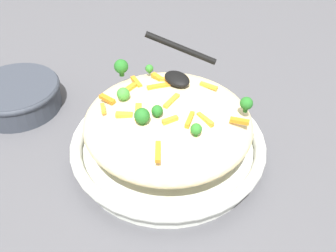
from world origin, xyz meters
TOP-DOWN VIEW (x-y plane):
  - ground_plane at (0.00, 0.00)m, footprint 2.40×2.40m
  - serving_bowl at (0.00, 0.00)m, footprint 0.37×0.37m
  - pasta_mound at (0.00, 0.00)m, footprint 0.31×0.31m
  - carrot_piece_0 at (-0.05, 0.02)m, footprint 0.02×0.04m
  - carrot_piece_1 at (-0.08, -0.03)m, footprint 0.02×0.04m
  - carrot_piece_2 at (0.07, 0.02)m, footprint 0.04×0.01m
  - carrot_piece_3 at (0.00, 0.10)m, footprint 0.04×0.02m
  - carrot_piece_4 at (-0.06, -0.09)m, footprint 0.03×0.02m
  - carrot_piece_5 at (-0.08, 0.04)m, footprint 0.03×0.01m
  - carrot_piece_6 at (0.06, -0.00)m, footprint 0.03×0.04m
  - carrot_piece_7 at (0.11, 0.07)m, footprint 0.03×0.03m
  - carrot_piece_8 at (-0.01, -0.05)m, footprint 0.04×0.03m
  - carrot_piece_9 at (0.08, -0.09)m, footprint 0.04×0.03m
  - carrot_piece_10 at (-0.06, 0.05)m, footprint 0.02×0.02m
  - carrot_piece_11 at (-0.08, -0.07)m, footprint 0.03×0.02m
  - carrot_piece_12 at (-0.02, -0.08)m, footprint 0.03×0.03m
  - carrot_piece_13 at (0.00, 0.01)m, footprint 0.02×0.04m
  - carrot_piece_14 at (-0.10, -0.00)m, footprint 0.04×0.02m
  - carrot_piece_15 at (0.04, -0.03)m, footprint 0.01×0.03m
  - broccoli_floret_0 at (0.09, 0.10)m, footprint 0.02×0.02m
  - broccoli_floret_1 at (-0.11, 0.04)m, footprint 0.02×0.02m
  - broccoli_floret_2 at (0.09, -0.01)m, footprint 0.02×0.02m
  - broccoli_floret_3 at (-0.06, -0.05)m, footprint 0.02×0.02m
  - broccoli_floret_4 at (0.02, -0.04)m, footprint 0.02×0.02m
  - broccoli_floret_5 at (-0.14, -0.01)m, footprint 0.03×0.03m
  - broccoli_floret_6 at (0.01, -0.06)m, footprint 0.03×0.03m
  - serving_spoon at (-0.06, 0.07)m, footprint 0.13×0.12m
  - companion_bowl at (-0.33, -0.16)m, footprint 0.19×0.19m

SIDE VIEW (x-z plane):
  - ground_plane at x=0.00m, z-range 0.00..0.00m
  - serving_bowl at x=0.00m, z-range 0.00..0.05m
  - companion_bowl at x=-0.33m, z-range 0.00..0.06m
  - pasta_mound at x=0.00m, z-range 0.04..0.13m
  - carrot_piece_3 at x=0.00m, z-range 0.12..0.13m
  - carrot_piece_4 at x=-0.06m, z-range 0.12..0.13m
  - carrot_piece_14 at x=-0.10m, z-range 0.12..0.13m
  - carrot_piece_7 at x=0.11m, z-range 0.12..0.13m
  - carrot_piece_9 at x=0.08m, z-range 0.12..0.13m
  - carrot_piece_11 at x=-0.08m, z-range 0.12..0.13m
  - carrot_piece_1 at x=-0.08m, z-range 0.12..0.13m
  - carrot_piece_10 at x=-0.06m, z-range 0.12..0.13m
  - carrot_piece_5 at x=-0.08m, z-range 0.12..0.13m
  - carrot_piece_2 at x=0.07m, z-range 0.12..0.13m
  - carrot_piece_12 at x=-0.02m, z-range 0.12..0.13m
  - carrot_piece_0 at x=-0.05m, z-range 0.13..0.13m
  - carrot_piece_8 at x=-0.01m, z-range 0.13..0.13m
  - carrot_piece_6 at x=0.06m, z-range 0.13..0.13m
  - carrot_piece_13 at x=0.00m, z-range 0.13..0.13m
  - carrot_piece_15 at x=0.04m, z-range 0.13..0.13m
  - broccoli_floret_1 at x=-0.11m, z-range 0.12..0.14m
  - broccoli_floret_3 at x=-0.06m, z-range 0.12..0.15m
  - broccoli_floret_2 at x=0.09m, z-range 0.12..0.15m
  - broccoli_floret_0 at x=0.09m, z-range 0.12..0.15m
  - broccoli_floret_4 at x=0.02m, z-range 0.13..0.15m
  - broccoli_floret_5 at x=-0.14m, z-range 0.12..0.16m
  - broccoli_floret_6 at x=0.01m, z-range 0.13..0.16m
  - serving_spoon at x=-0.06m, z-range 0.11..0.18m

